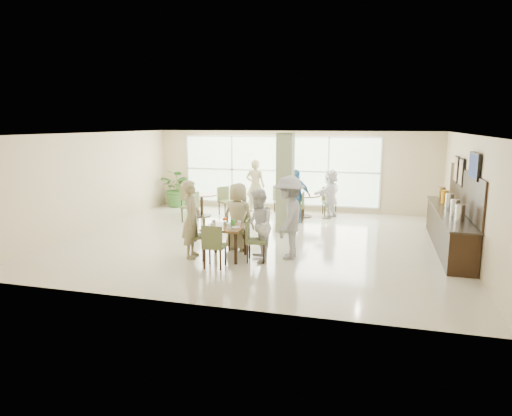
% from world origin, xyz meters
% --- Properties ---
extents(ground, '(10.00, 10.00, 0.00)m').
position_xyz_m(ground, '(0.00, 0.00, 0.00)').
color(ground, beige).
rests_on(ground, ground).
extents(room_shell, '(10.00, 10.00, 10.00)m').
position_xyz_m(room_shell, '(0.00, 0.00, 1.70)').
color(room_shell, white).
rests_on(room_shell, ground).
extents(window_bank, '(7.00, 0.04, 7.00)m').
position_xyz_m(window_bank, '(-0.50, 4.46, 1.40)').
color(window_bank, silver).
rests_on(window_bank, ground).
extents(column, '(0.45, 0.45, 2.80)m').
position_xyz_m(column, '(0.40, 1.20, 1.40)').
color(column, '#6F7954').
rests_on(column, ground).
extents(main_table, '(0.89, 0.89, 0.75)m').
position_xyz_m(main_table, '(-0.38, -1.77, 0.65)').
color(main_table, brown).
rests_on(main_table, ground).
extents(round_table_left, '(1.10, 1.10, 0.75)m').
position_xyz_m(round_table_left, '(-2.72, 2.62, 0.57)').
color(round_table_left, brown).
rests_on(round_table_left, ground).
extents(round_table_right, '(1.20, 1.20, 0.75)m').
position_xyz_m(round_table_right, '(0.56, 3.41, 0.59)').
color(round_table_right, brown).
rests_on(round_table_right, ground).
extents(chairs_main_table, '(2.04, 1.94, 0.95)m').
position_xyz_m(chairs_main_table, '(-0.35, -1.76, 0.47)').
color(chairs_main_table, '#606D3C').
rests_on(chairs_main_table, ground).
extents(chairs_table_left, '(2.05, 1.97, 0.95)m').
position_xyz_m(chairs_table_left, '(-2.70, 2.57, 0.47)').
color(chairs_table_left, '#606D3C').
rests_on(chairs_table_left, ground).
extents(chairs_table_right, '(2.24, 1.88, 0.95)m').
position_xyz_m(chairs_table_right, '(0.54, 3.41, 0.47)').
color(chairs_table_right, '#606D3C').
rests_on(chairs_table_right, ground).
extents(tabletop_clutter, '(0.74, 0.80, 0.21)m').
position_xyz_m(tabletop_clutter, '(-0.36, -1.79, 0.81)').
color(tabletop_clutter, white).
rests_on(tabletop_clutter, main_table).
extents(buffet_counter, '(0.64, 4.70, 1.95)m').
position_xyz_m(buffet_counter, '(4.70, 0.51, 0.55)').
color(buffet_counter, black).
rests_on(buffet_counter, ground).
extents(wall_tv, '(0.06, 1.00, 0.58)m').
position_xyz_m(wall_tv, '(4.94, -0.60, 2.15)').
color(wall_tv, black).
rests_on(wall_tv, ground).
extents(framed_art_a, '(0.05, 0.55, 0.70)m').
position_xyz_m(framed_art_a, '(4.95, 1.00, 1.85)').
color(framed_art_a, black).
rests_on(framed_art_a, ground).
extents(framed_art_b, '(0.05, 0.55, 0.70)m').
position_xyz_m(framed_art_b, '(4.95, 1.80, 1.85)').
color(framed_art_b, black).
rests_on(framed_art_b, ground).
extents(potted_plant, '(1.59, 1.59, 1.39)m').
position_xyz_m(potted_plant, '(-4.22, 4.04, 0.70)').
color(potted_plant, '#376C2B').
rests_on(potted_plant, ground).
extents(teen_left, '(0.53, 0.72, 1.79)m').
position_xyz_m(teen_left, '(-1.15, -1.89, 0.89)').
color(teen_left, tan).
rests_on(teen_left, ground).
extents(teen_far, '(0.89, 0.61, 1.65)m').
position_xyz_m(teen_far, '(-0.31, -0.99, 0.83)').
color(teen_far, tan).
rests_on(teen_far, ground).
extents(teen_right, '(0.88, 0.97, 1.64)m').
position_xyz_m(teen_right, '(0.41, -1.80, 0.82)').
color(teen_right, white).
rests_on(teen_right, ground).
extents(teen_standing, '(0.73, 1.24, 1.90)m').
position_xyz_m(teen_standing, '(1.02, -1.35, 0.95)').
color(teen_standing, '#9C9C9E').
rests_on(teen_standing, ground).
extents(adult_a, '(1.03, 0.65, 1.66)m').
position_xyz_m(adult_a, '(0.45, 2.55, 0.83)').
color(adult_a, '#3E80BC').
rests_on(adult_a, ground).
extents(adult_b, '(1.12, 1.61, 1.60)m').
position_xyz_m(adult_b, '(1.44, 3.49, 0.80)').
color(adult_b, white).
rests_on(adult_b, ground).
extents(adult_standing, '(0.67, 0.45, 1.84)m').
position_xyz_m(adult_standing, '(-1.18, 3.76, 0.92)').
color(adult_standing, tan).
rests_on(adult_standing, ground).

